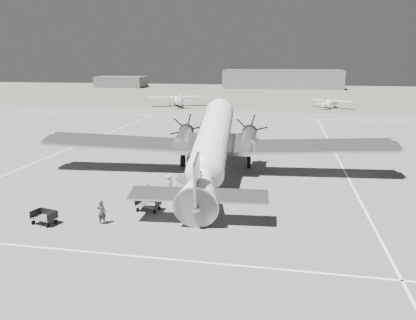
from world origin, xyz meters
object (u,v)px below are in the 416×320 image
at_px(light_plane_right, 331,104).
at_px(baggage_cart_near, 148,204).
at_px(ground_crew, 102,212).
at_px(passenger, 169,185).
at_px(shed_secondary, 121,82).
at_px(ramp_agent, 148,194).
at_px(baggage_cart_far, 44,218).
at_px(dc3_airliner, 212,145).
at_px(light_plane_left, 177,101).
at_px(hangar_main, 282,79).

xyz_separation_m(light_plane_right, baggage_cart_near, (-18.39, -65.00, -0.51)).
relative_size(light_plane_right, ground_crew, 6.17).
distance_m(light_plane_right, passenger, 64.11).
height_order(shed_secondary, ramp_agent, shed_secondary).
bearing_deg(shed_secondary, baggage_cart_far, -69.60).
bearing_deg(shed_secondary, dc3_airliner, -64.14).
height_order(baggage_cart_near, baggage_cart_far, baggage_cart_near).
relative_size(light_plane_right, passenger, 5.80).
bearing_deg(baggage_cart_near, light_plane_left, 111.27).
relative_size(hangar_main, ramp_agent, 27.06).
bearing_deg(ground_crew, baggage_cart_far, 11.68).
distance_m(baggage_cart_near, baggage_cart_far, 6.58).
bearing_deg(ground_crew, shed_secondary, -68.09).
bearing_deg(ground_crew, hangar_main, -94.23).
bearing_deg(light_plane_left, ramp_agent, -102.31).
relative_size(shed_secondary, baggage_cart_near, 10.83).
distance_m(shed_secondary, ground_crew, 135.02).
xyz_separation_m(ramp_agent, passenger, (0.86, 2.30, 0.04)).
xyz_separation_m(ground_crew, passenger, (2.59, 6.11, 0.05)).
distance_m(baggage_cart_near, ramp_agent, 1.24).
bearing_deg(shed_secondary, light_plane_left, -57.94).
bearing_deg(shed_secondary, ramp_agent, -66.78).
relative_size(baggage_cart_far, passenger, 0.94).
distance_m(ramp_agent, passenger, 2.46).
distance_m(hangar_main, light_plane_left, 69.00).
distance_m(baggage_cart_far, ground_crew, 3.61).
height_order(shed_secondary, baggage_cart_near, shed_secondary).
xyz_separation_m(light_plane_left, ramp_agent, (14.35, -61.16, -0.48)).
relative_size(baggage_cart_near, ground_crew, 1.08).
height_order(dc3_airliner, baggage_cart_far, dc3_airliner).
height_order(hangar_main, baggage_cart_near, hangar_main).
distance_m(light_plane_right, ground_crew, 70.70).
bearing_deg(ramp_agent, light_plane_right, 6.95).
bearing_deg(dc3_airliner, baggage_cart_near, -114.59).
relative_size(light_plane_right, ramp_agent, 6.10).
xyz_separation_m(baggage_cart_near, ground_crew, (-2.11, -2.67, 0.30)).
distance_m(light_plane_left, passenger, 60.79).
bearing_deg(baggage_cart_near, light_plane_right, 82.17).
relative_size(shed_secondary, passenger, 11.02).
height_order(dc3_airliner, ground_crew, dc3_airliner).
relative_size(light_plane_left, ramp_agent, 7.82).
distance_m(dc3_airliner, ramp_agent, 8.11).
height_order(dc3_airliner, light_plane_right, dc3_airliner).
bearing_deg(light_plane_left, baggage_cart_far, -107.63).
relative_size(light_plane_left, ground_crew, 7.91).
bearing_deg(dc3_airliner, shed_secondary, 111.11).
bearing_deg(light_plane_right, light_plane_left, -147.44).
relative_size(hangar_main, ground_crew, 27.37).
bearing_deg(dc3_airliner, light_plane_right, 70.04).
xyz_separation_m(ground_crew, ramp_agent, (1.73, 3.81, 0.01)).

